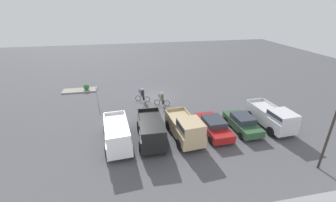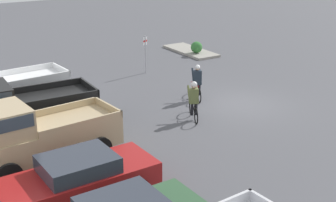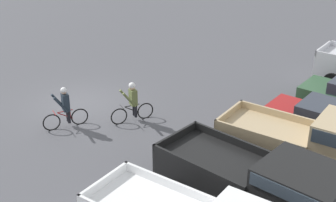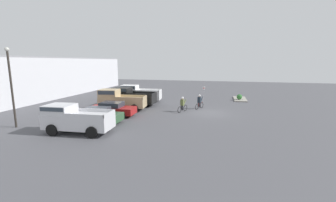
% 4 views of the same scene
% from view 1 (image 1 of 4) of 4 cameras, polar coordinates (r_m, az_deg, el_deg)
% --- Properties ---
extents(ground_plane, '(80.00, 80.00, 0.00)m').
position_cam_1_polar(ground_plane, '(28.04, -3.23, 1.17)').
color(ground_plane, '#4C4C51').
extents(pickup_truck_0, '(2.49, 5.25, 2.16)m').
position_cam_1_polar(pickup_truck_0, '(22.81, 24.96, -3.62)').
color(pickup_truck_0, silver).
rests_on(pickup_truck_0, ground_plane).
extents(sedan_0, '(2.10, 4.42, 1.42)m').
position_cam_1_polar(sedan_0, '(21.68, 18.35, -5.21)').
color(sedan_0, '#2D5133').
rests_on(sedan_0, ground_plane).
extents(sedan_1, '(2.15, 4.74, 1.41)m').
position_cam_1_polar(sedan_1, '(20.50, 11.49, -6.17)').
color(sedan_1, maroon).
rests_on(sedan_1, ground_plane).
extents(pickup_truck_1, '(2.50, 5.31, 2.33)m').
position_cam_1_polar(pickup_truck_1, '(18.93, 4.50, -6.72)').
color(pickup_truck_1, tan).
rests_on(pickup_truck_1, ground_plane).
extents(pickup_truck_2, '(2.37, 5.43, 2.20)m').
position_cam_1_polar(pickup_truck_2, '(18.69, -4.26, -7.33)').
color(pickup_truck_2, black).
rests_on(pickup_truck_2, ground_plane).
extents(pickup_truck_3, '(2.47, 5.52, 2.23)m').
position_cam_1_polar(pickup_truck_3, '(18.54, -12.77, -8.16)').
color(pickup_truck_3, white).
rests_on(pickup_truck_3, ground_plane).
extents(cyclist_0, '(1.67, 0.77, 1.70)m').
position_cam_1_polar(cyclist_0, '(26.45, -6.48, 1.59)').
color(cyclist_0, black).
rests_on(cyclist_0, ground_plane).
extents(cyclist_1, '(1.70, 0.78, 1.69)m').
position_cam_1_polar(cyclist_1, '(25.18, -1.52, 0.60)').
color(cyclist_1, black).
rests_on(cyclist_1, ground_plane).
extents(fire_lane_sign, '(0.13, 0.29, 2.17)m').
position_cam_1_polar(fire_lane_sign, '(26.47, -17.64, 1.69)').
color(fire_lane_sign, '#9E9EA3').
rests_on(fire_lane_sign, ground_plane).
extents(lamppost, '(0.36, 0.36, 6.54)m').
position_cam_1_polar(lamppost, '(17.96, 36.53, -3.95)').
color(lamppost, '#2D2823').
rests_on(lamppost, ground_plane).
extents(curb_island, '(4.34, 1.71, 0.15)m').
position_cam_1_polar(curb_island, '(31.93, -21.46, 2.53)').
color(curb_island, gray).
rests_on(curb_island, ground_plane).
extents(shrub, '(0.75, 0.75, 0.75)m').
position_cam_1_polar(shrub, '(31.49, -20.04, 3.33)').
color(shrub, '#337033').
rests_on(shrub, curb_island).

